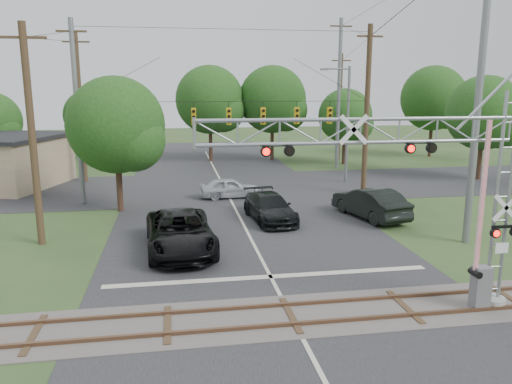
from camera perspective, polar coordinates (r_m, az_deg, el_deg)
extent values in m
plane|color=#2B4620|center=(15.25, 5.81, -17.22)|extent=(160.00, 160.00, 0.00)
cube|color=#242426|center=(24.27, -0.37, -5.83)|extent=(14.00, 90.00, 0.02)
cube|color=#242426|center=(37.74, -3.70, 0.60)|extent=(90.00, 12.00, 0.02)
cube|color=#4D4743|center=(16.96, 4.00, -13.94)|extent=(90.00, 3.20, 0.05)
cube|color=brown|center=(16.30, 4.60, -14.80)|extent=(90.00, 0.12, 0.14)
cube|color=brown|center=(17.56, 3.45, -12.73)|extent=(90.00, 0.12, 0.14)
cylinder|color=gray|center=(19.43, 25.32, -11.22)|extent=(0.91, 0.91, 0.30)
cube|color=silver|center=(18.50, 26.28, -5.76)|extent=(0.46, 0.03, 0.36)
cube|color=slate|center=(18.72, 24.28, -9.99)|extent=(0.56, 0.46, 1.52)
cube|color=red|center=(17.71, 24.45, -0.72)|extent=(0.14, 0.09, 5.08)
cylinder|color=slate|center=(33.39, -19.74, 8.39)|extent=(0.32, 0.32, 11.50)
cylinder|color=#3D2B1C|center=(35.39, 12.54, 8.96)|extent=(0.36, 0.36, 11.50)
cylinder|color=black|center=(33.04, -3.15, 10.29)|extent=(19.00, 0.03, 0.03)
cube|color=#C89A0E|center=(33.04, -15.16, 8.25)|extent=(0.30, 0.30, 1.10)
cube|color=#C89A0E|center=(32.89, -11.16, 8.42)|extent=(0.30, 0.30, 1.10)
cube|color=#C89A0E|center=(32.91, -7.13, 8.55)|extent=(0.30, 0.30, 1.10)
cube|color=#C89A0E|center=(33.08, -3.13, 8.64)|extent=(0.30, 0.30, 1.10)
cube|color=#C89A0E|center=(33.41, 0.81, 8.69)|extent=(0.30, 0.30, 1.10)
cube|color=#C89A0E|center=(33.88, 4.67, 8.70)|extent=(0.30, 0.30, 1.10)
cube|color=#C89A0E|center=(34.51, 8.39, 8.67)|extent=(0.30, 0.30, 1.10)
imported|color=black|center=(23.14, -8.66, -4.57)|extent=(3.35, 6.60, 1.79)
imported|color=black|center=(28.08, 1.59, -1.78)|extent=(2.65, 5.41, 1.51)
imported|color=#B5B8BD|center=(33.91, -3.02, 0.49)|extent=(4.14, 1.81, 1.39)
imported|color=black|center=(29.37, 12.90, -1.21)|extent=(3.10, 5.68, 1.78)
cylinder|color=slate|center=(39.55, 10.41, 7.47)|extent=(0.20, 0.20, 8.94)
cylinder|color=slate|center=(39.14, 9.24, 13.73)|extent=(1.99, 0.12, 0.12)
cube|color=slate|center=(38.84, 7.81, 13.72)|extent=(0.60, 0.25, 0.15)
cylinder|color=#3D2B1C|center=(41.51, -19.40, 8.93)|extent=(0.34, 0.34, 11.45)
cube|color=#3D2B1C|center=(41.61, -19.90, 15.84)|extent=(2.00, 0.12, 0.12)
cylinder|color=slate|center=(46.37, 9.44, 10.85)|extent=(0.34, 0.34, 13.32)
cube|color=#3D2B1C|center=(46.66, 9.70, 18.18)|extent=(2.00, 0.12, 0.12)
cylinder|color=#3D2B1C|center=(25.31, -24.21, 5.71)|extent=(0.34, 0.34, 10.25)
cube|color=#3D2B1C|center=(25.29, -25.09, 15.71)|extent=(2.00, 0.12, 0.12)
cylinder|color=slate|center=(25.37, 24.15, 10.57)|extent=(0.34, 0.34, 14.52)
cylinder|color=#3D2B1C|center=(52.42, 9.57, 9.51)|extent=(0.34, 0.34, 10.69)
cube|color=#3D2B1C|center=(52.44, 9.75, 14.59)|extent=(2.00, 0.12, 0.12)
cylinder|color=#3C261B|center=(54.10, -18.35, 5.19)|extent=(0.36, 0.36, 3.26)
sphere|color=#1D4413|center=(53.87, -18.55, 8.32)|extent=(5.03, 5.03, 5.03)
cylinder|color=#3C261B|center=(31.12, -15.37, 1.21)|extent=(0.36, 0.36, 3.70)
sphere|color=#1D4413|center=(30.70, -15.72, 7.39)|extent=(5.72, 5.72, 5.72)
cylinder|color=#3C261B|center=(50.69, -5.22, 5.96)|extent=(0.36, 0.36, 4.37)
sphere|color=#1D4413|center=(50.43, -5.30, 10.46)|extent=(6.76, 6.76, 6.76)
cylinder|color=#3C261B|center=(51.37, 1.85, 6.09)|extent=(0.36, 0.36, 4.38)
sphere|color=#1D4413|center=(51.12, 1.88, 10.54)|extent=(6.77, 6.77, 6.77)
cylinder|color=#3C261B|center=(49.53, 10.03, 5.09)|extent=(0.36, 0.36, 3.34)
sphere|color=#1D4413|center=(49.27, 10.16, 8.60)|extent=(5.16, 5.16, 5.16)
cylinder|color=#3C261B|center=(44.33, 24.22, 3.76)|extent=(0.36, 0.36, 3.83)
sphere|color=#1D4413|center=(44.03, 24.61, 8.23)|extent=(5.91, 5.91, 5.91)
cylinder|color=#3C261B|center=(57.28, 19.33, 6.06)|extent=(0.36, 0.36, 4.42)
sphere|color=#1D4413|center=(57.06, 19.61, 10.07)|extent=(6.84, 6.84, 6.84)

